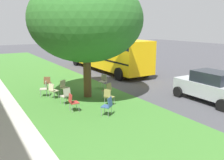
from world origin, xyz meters
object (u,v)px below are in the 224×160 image
Objects in this scene: street_tree at (86,20)px; chair_2 at (103,80)px; chair_0 at (45,87)px; chair_4 at (109,96)px; chair_6 at (64,86)px; chair_7 at (73,101)px; chair_1 at (47,82)px; parked_car at (210,86)px; school_bus at (106,51)px; chair_5 at (108,89)px; chair_9 at (108,105)px; chair_3 at (66,95)px; chair_8 at (53,90)px.

chair_2 is (1.22, -1.72, -3.76)m from street_tree.
chair_4 is (-3.35, -2.28, 0.00)m from chair_0.
chair_7 is (-2.90, 0.66, 0.00)m from chair_6.
chair_1 is at bearing 20.77° from chair_4.
chair_6 is (-0.20, 2.76, 0.00)m from chair_2.
school_bus reaches higher than parked_car.
chair_7 is (-0.99, 2.50, 0.00)m from chair_5.
chair_6 and chair_9 have the same top height.
chair_2 is 0.24× the size of parked_car.
chair_2 and chair_6 have the same top height.
chair_4 is at bearing -126.09° from chair_3.
chair_5 is 0.24× the size of parked_car.
chair_0 is at bearing 72.87° from chair_6.
chair_1 is (2.58, 1.54, -3.76)m from street_tree.
chair_3 is at bearing 114.20° from street_tree.
street_tree reaches higher than chair_5.
chair_4 is 9.87m from school_bus.
chair_4 is 3.27m from chair_6.
chair_1 is 0.24× the size of parked_car.
chair_3 is at bearing -166.28° from chair_0.
chair_4 is at bearing 150.39° from school_bus.
chair_3 and chair_5 have the same top height.
street_tree reaches higher than chair_3.
school_bus reaches higher than chair_2.
chair_5 is at bearing -119.91° from chair_8.
school_bus is at bearing -54.07° from chair_0.
chair_8 is (-0.40, 0.80, 0.00)m from chair_6.
street_tree is 4.82m from chair_1.
chair_3 is 1.00× the size of chair_8.
parked_car is at bearing -126.74° from chair_5.
chair_8 is at bearing 3.09° from chair_7.
chair_7 is 1.76m from chair_9.
chair_9 is (-2.51, -1.02, 0.00)m from chair_3.
chair_2 and chair_9 have the same top height.
chair_4 is 1.43m from chair_9.
chair_1 and chair_9 have the same top height.
chair_3 is 7.67m from parked_car.
chair_6 and chair_8 have the same top height.
chair_3 is at bearing 85.69° from chair_5.
chair_5 is at bearing 156.33° from chair_2.
chair_1 is at bearing 44.96° from parked_car.
chair_7 is (-1.17, 0.12, 0.00)m from chair_3.
chair_8 is (1.51, 2.63, 0.00)m from chair_5.
street_tree reaches higher than chair_0.
school_bus is at bearing -29.61° from chair_4.
chair_9 is (-3.85, -1.28, 0.00)m from chair_8.
chair_0 and chair_4 have the same top height.
street_tree is at bearing -65.80° from chair_3.
chair_0 and chair_3 have the same top height.
parked_car is (-4.83, -7.07, 0.32)m from chair_8.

